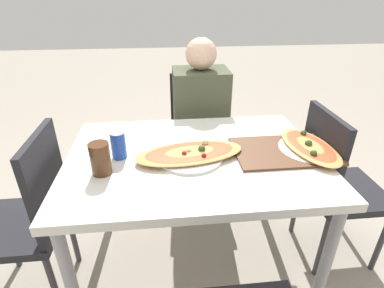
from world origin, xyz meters
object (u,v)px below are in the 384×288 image
Objects in this scene: dining_table at (194,168)px; person_seated at (201,114)px; chair_far_seated at (198,131)px; soda_can at (118,145)px; drink_glass at (100,159)px; pizza_main at (190,154)px; chair_side_right at (335,181)px; pizza_second at (309,147)px; chair_side_left at (30,214)px.

dining_table is 1.00× the size of person_seated.
chair_far_seated is 7.29× the size of soda_can.
pizza_main is at bearing 13.36° from drink_glass.
chair_far_seated is at bearing 58.47° from soda_can.
chair_side_right is at bearing 5.25° from pizza_main.
chair_side_right is at bearing 17.10° from pizza_second.
pizza_second is (0.44, -0.66, 0.08)m from person_seated.
person_seated reaches higher than chair_side_left.
pizza_main is 0.33m from soda_can.
drink_glass reaches higher than pizza_second.
person_seated reaches higher than chair_side_right.
soda_can is at bearing 58.47° from chair_far_seated.
chair_side_right is at bearing 7.90° from drink_glass.
chair_side_right reaches higher than pizza_main.
pizza_main is at bearing 80.16° from chair_far_seated.
soda_can is (-0.34, 0.01, 0.14)m from dining_table.
drink_glass is at bearing 55.60° from person_seated.
person_seated is 0.78m from soda_can.
drink_glass is (-0.40, -0.11, 0.15)m from dining_table.
drink_glass reaches higher than dining_table.
chair_far_seated is 1.00× the size of chair_side_left.
pizza_main is (-0.13, -0.78, 0.26)m from chair_far_seated.
drink_glass reaches higher than soda_can.
soda_can is (-0.46, -0.62, 0.12)m from person_seated.
dining_table is 1.29× the size of chair_far_seated.
chair_side_left is at bearing -86.13° from chair_side_right.
chair_side_left is (-0.89, -0.81, 0.00)m from chair_far_seated.
chair_far_seated is 2.16× the size of pizza_second.
pizza_second is (0.44, -0.77, 0.26)m from chair_far_seated.
chair_side_right is 6.58× the size of drink_glass.
dining_table is 0.78m from chair_far_seated.
pizza_second is (0.95, 0.09, -0.05)m from drink_glass.
pizza_second reaches higher than dining_table.
pizza_second is at bearing -88.48° from chair_side_left.
dining_table is at bearing -1.91° from soda_can.
drink_glass is 0.33× the size of pizza_second.
soda_can is (-0.46, -0.74, 0.31)m from chair_far_seated.
pizza_main is (-0.02, -0.02, 0.10)m from dining_table.
soda_can is at bearing 65.12° from drink_glass.
chair_side_right reaches higher than pizza_second.
person_seated is (0.11, 0.64, 0.02)m from dining_table.
drink_glass is (0.37, -0.06, 0.31)m from chair_side_left.
person_seated is (-0.66, 0.59, 0.18)m from chair_side_right.
chair_far_seated is 0.77× the size of person_seated.
chair_far_seated reaches higher than soda_can.
pizza_main is at bearing -179.66° from pizza_second.
chair_side_left reaches higher than soda_can.
chair_side_left is 0.80m from pizza_main.
pizza_second is (0.89, -0.03, -0.04)m from soda_can.
dining_table is 0.44m from drink_glass.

